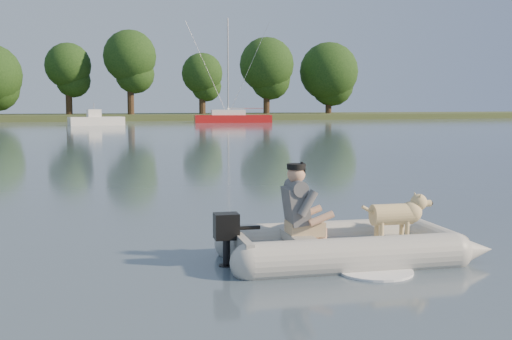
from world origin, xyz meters
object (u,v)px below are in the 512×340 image
object	(u,v)px
dinghy	(349,216)
sailboat	(232,118)
dog	(392,218)
man	(298,203)
motorboat	(96,115)

from	to	relation	value
dinghy	sailboat	distance (m)	51.51
sailboat	dog	bearing A→B (deg)	-94.17
sailboat	man	bearing A→B (deg)	-95.47
motorboat	dinghy	bearing A→B (deg)	-98.19
dinghy	dog	size ratio (longest dim) A/B	4.92
dinghy	sailboat	bearing A→B (deg)	80.71
dinghy	sailboat	world-z (taller)	sailboat
man	sailboat	bearing A→B (deg)	80.03
man	motorboat	world-z (taller)	motorboat
man	dog	size ratio (longest dim) A/B	1.16
motorboat	sailboat	size ratio (longest dim) A/B	0.46
sailboat	dinghy	bearing A→B (deg)	-94.79
man	dog	xyz separation A→B (m)	(1.18, -0.07, -0.23)
dog	sailboat	world-z (taller)	sailboat
motorboat	sailboat	xyz separation A→B (m)	(12.26, 3.94, -0.44)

